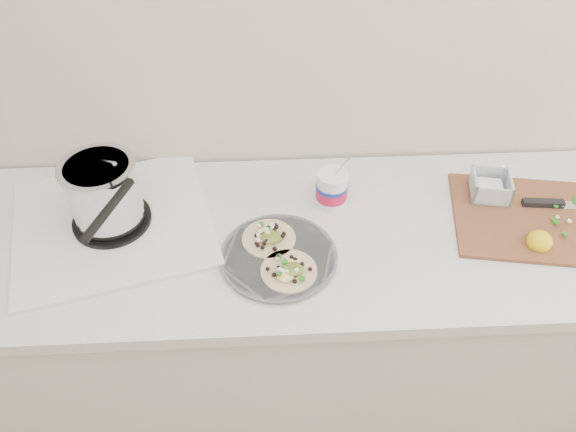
{
  "coord_description": "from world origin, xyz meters",
  "views": [
    {
      "loc": [
        -0.2,
        0.33,
        2.03
      ],
      "look_at": [
        -0.15,
        1.42,
        0.96
      ],
      "focal_mm": 35.0,
      "sensor_mm": 36.0,
      "label": 1
    }
  ],
  "objects_px": {
    "stove": "(107,203)",
    "taco_plate": "(279,254)",
    "cutboard": "(538,213)",
    "tub": "(333,186)"
  },
  "relations": [
    {
      "from": "stove",
      "to": "taco_plate",
      "type": "relative_size",
      "value": 2.04
    },
    {
      "from": "taco_plate",
      "to": "tub",
      "type": "height_order",
      "value": "tub"
    },
    {
      "from": "stove",
      "to": "cutboard",
      "type": "xyz_separation_m",
      "value": [
        1.21,
        -0.03,
        -0.07
      ]
    },
    {
      "from": "tub",
      "to": "taco_plate",
      "type": "bearing_deg",
      "value": -128.07
    },
    {
      "from": "cutboard",
      "to": "taco_plate",
      "type": "bearing_deg",
      "value": -161.33
    },
    {
      "from": "stove",
      "to": "taco_plate",
      "type": "height_order",
      "value": "stove"
    },
    {
      "from": "stove",
      "to": "cutboard",
      "type": "bearing_deg",
      "value": -15.88
    },
    {
      "from": "taco_plate",
      "to": "cutboard",
      "type": "relative_size",
      "value": 0.58
    },
    {
      "from": "cutboard",
      "to": "stove",
      "type": "bearing_deg",
      "value": -171.85
    },
    {
      "from": "tub",
      "to": "cutboard",
      "type": "relative_size",
      "value": 0.39
    }
  ]
}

